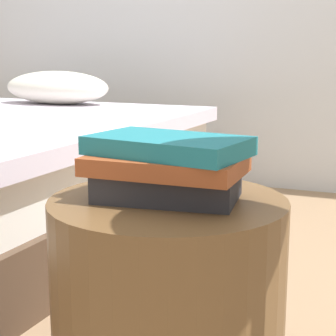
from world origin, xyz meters
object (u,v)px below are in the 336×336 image
side_table (168,306)px  book_rust (167,165)px  book_charcoal (166,185)px  book_teal (169,146)px

side_table → book_rust: book_rust is taller
side_table → book_charcoal: size_ratio=1.77×
book_rust → book_teal: bearing=83.3°
book_teal → book_rust: bearing=-86.8°
book_rust → book_teal: 0.03m
side_table → book_teal: 0.32m
book_charcoal → book_rust: book_rust is taller
book_charcoal → book_rust: size_ratio=0.91×
book_teal → side_table: bearing=146.4°
side_table → book_rust: size_ratio=1.61×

